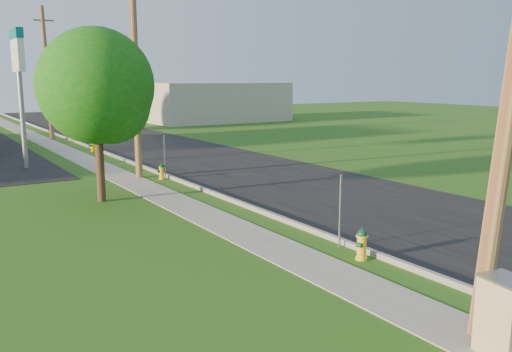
{
  "coord_description": "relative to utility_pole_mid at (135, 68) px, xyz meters",
  "views": [
    {
      "loc": [
        -9.2,
        -6.43,
        4.52
      ],
      "look_at": [
        0.0,
        8.0,
        1.4
      ],
      "focal_mm": 38.0,
      "sensor_mm": 36.0,
      "label": 1
    }
  ],
  "objects": [
    {
      "name": "price_pylon",
      "position": [
        -3.9,
        5.5,
        0.48
      ],
      "size": [
        0.34,
        2.04,
        6.85
      ],
      "color": "gray",
      "rests_on": "ground"
    },
    {
      "name": "utility_cabinet",
      "position": [
        -0.8,
        -18.68,
        -4.27
      ],
      "size": [
        0.72,
        0.88,
        1.36
      ],
      "color": "tan",
      "rests_on": "ground"
    },
    {
      "name": "utility_pole_mid",
      "position": [
        0.0,
        0.0,
        0.0
      ],
      "size": [
        1.4,
        0.32,
        9.8
      ],
      "color": "brown",
      "rests_on": "ground"
    },
    {
      "name": "tree_verge",
      "position": [
        -2.8,
        -3.92,
        -0.89
      ],
      "size": [
        4.16,
        4.16,
        6.31
      ],
      "color": "#38291A",
      "rests_on": "ground"
    },
    {
      "name": "curb",
      "position": [
        1.1,
        -7.0,
        -4.88
      ],
      "size": [
        0.15,
        120.0,
        0.15
      ],
      "primitive_type": "cube",
      "color": "gray",
      "rests_on": "ground"
    },
    {
      "name": "utility_pole_far",
      "position": [
        0.0,
        18.0,
        -0.15
      ],
      "size": [
        1.4,
        0.32,
        9.5
      ],
      "color": "brown",
      "rests_on": "ground"
    },
    {
      "name": "sign_post_near",
      "position": [
        0.85,
        -12.8,
        -3.95
      ],
      "size": [
        0.05,
        0.04,
        2.0
      ],
      "primitive_type": "cube",
      "color": "gray",
      "rests_on": "ground"
    },
    {
      "name": "ground_plane",
      "position": [
        0.6,
        -17.0,
        -4.95
      ],
      "size": [
        140.0,
        140.0,
        0.0
      ],
      "primitive_type": "plane",
      "color": "#265B13",
      "rests_on": "ground"
    },
    {
      "name": "sidewalk",
      "position": [
        -0.65,
        -7.0,
        -4.94
      ],
      "size": [
        1.5,
        120.0,
        0.03
      ],
      "primitive_type": "cube",
      "color": "gray",
      "rests_on": "ground"
    },
    {
      "name": "distant_building",
      "position": [
        18.6,
        28.0,
        -2.95
      ],
      "size": [
        14.0,
        10.0,
        4.0
      ],
      "primitive_type": "cube",
      "color": "#9F9687",
      "rests_on": "ground"
    },
    {
      "name": "hydrant_near",
      "position": [
        0.65,
        -13.87,
        -4.55
      ],
      "size": [
        0.42,
        0.38,
        0.82
      ],
      "color": "yellow",
      "rests_on": "ground"
    },
    {
      "name": "sign_post_mid",
      "position": [
        0.85,
        -1.0,
        -3.95
      ],
      "size": [
        0.05,
        0.04,
        2.0
      ],
      "primitive_type": "cube",
      "color": "gray",
      "rests_on": "ground"
    },
    {
      "name": "sign_post_far",
      "position": [
        0.85,
        11.2,
        -3.95
      ],
      "size": [
        0.05,
        0.04,
        2.0
      ],
      "primitive_type": "cube",
      "color": "gray",
      "rests_on": "ground"
    },
    {
      "name": "hydrant_mid",
      "position": [
        0.7,
        -0.96,
        -4.6
      ],
      "size": [
        0.38,
        0.34,
        0.73
      ],
      "color": "yellow",
      "rests_on": "ground"
    },
    {
      "name": "road",
      "position": [
        5.1,
        -7.0,
        -4.94
      ],
      "size": [
        8.0,
        120.0,
        0.02
      ],
      "primitive_type": "cube",
      "color": "black",
      "rests_on": "ground"
    },
    {
      "name": "hydrant_far",
      "position": [
        0.75,
        9.99,
        -4.58
      ],
      "size": [
        0.4,
        0.36,
        0.77
      ],
      "color": "#FFC001",
      "rests_on": "ground"
    }
  ]
}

